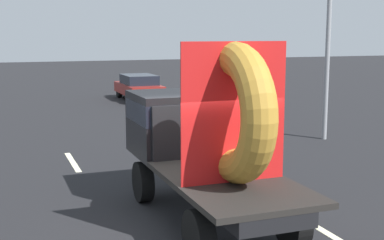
% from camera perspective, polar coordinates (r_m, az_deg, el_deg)
% --- Properties ---
extents(ground_plane, '(120.00, 120.00, 0.00)m').
position_cam_1_polar(ground_plane, '(10.25, 0.26, -11.23)').
color(ground_plane, black).
extents(flatbed_truck, '(2.02, 5.23, 3.47)m').
position_cam_1_polar(flatbed_truck, '(10.38, 0.92, -1.53)').
color(flatbed_truck, black).
rests_on(flatbed_truck, ground_plane).
extents(distant_sedan, '(1.80, 4.19, 1.37)m').
position_cam_1_polar(distant_sedan, '(28.83, -5.75, 3.62)').
color(distant_sedan, black).
rests_on(distant_sedan, ground_plane).
extents(traffic_light, '(0.42, 0.36, 6.19)m').
position_cam_1_polar(traffic_light, '(18.39, 14.55, 10.34)').
color(traffic_light, gray).
rests_on(traffic_light, ground_plane).
extents(lane_dash_left_far, '(0.16, 2.38, 0.01)m').
position_cam_1_polar(lane_dash_left_far, '(15.36, -12.74, -4.42)').
color(lane_dash_left_far, beige).
rests_on(lane_dash_left_far, ground_plane).
extents(lane_dash_right_far, '(0.16, 2.52, 0.01)m').
position_cam_1_polar(lane_dash_right_far, '(16.08, 0.09, -3.56)').
color(lane_dash_right_far, beige).
rests_on(lane_dash_right_far, ground_plane).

